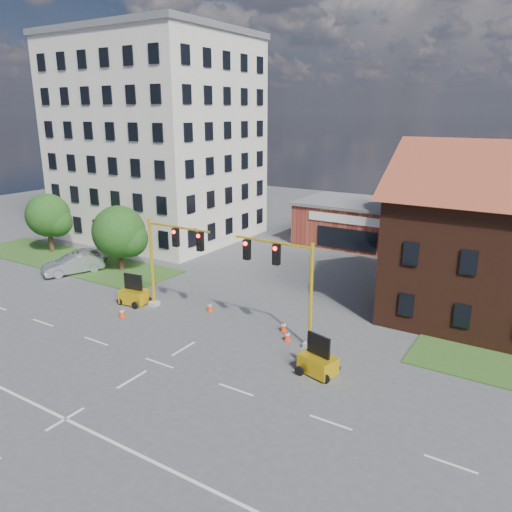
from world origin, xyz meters
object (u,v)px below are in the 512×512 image
object	(u,v)px
signal_mast_west	(170,255)
signal_mast_east	(285,278)
pickup_white	(478,308)
trailer_east	(318,362)
trailer_west	(134,295)

from	to	relation	value
signal_mast_west	signal_mast_east	xyz separation A→B (m)	(8.71, 0.00, 0.00)
pickup_white	signal_mast_west	bearing A→B (deg)	95.32
signal_mast_east	pickup_white	bearing A→B (deg)	46.28
signal_mast_east	signal_mast_west	bearing A→B (deg)	180.00
signal_mast_east	trailer_east	xyz separation A→B (m)	(3.35, -2.48, -3.27)
trailer_west	trailer_east	xyz separation A→B (m)	(15.10, -1.97, -0.01)
signal_mast_east	trailer_west	world-z (taller)	signal_mast_east
signal_mast_west	trailer_west	size ratio (longest dim) A/B	2.94
signal_mast_east	trailer_west	size ratio (longest dim) A/B	2.94
trailer_east	signal_mast_west	bearing A→B (deg)	-176.53
signal_mast_west	signal_mast_east	bearing A→B (deg)	0.00
signal_mast_west	trailer_west	world-z (taller)	signal_mast_west
trailer_west	signal_mast_east	bearing A→B (deg)	-6.46
pickup_white	signal_mast_east	bearing A→B (deg)	113.51
trailer_west	signal_mast_west	bearing A→B (deg)	0.59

